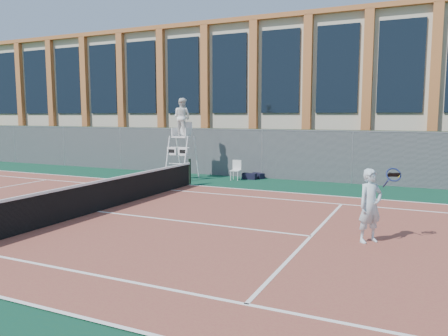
% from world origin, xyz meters
% --- Properties ---
extents(ground, '(120.00, 120.00, 0.00)m').
position_xyz_m(ground, '(0.00, 0.00, 0.00)').
color(ground, '#233814').
extents(apron, '(36.00, 20.00, 0.01)m').
position_xyz_m(apron, '(0.00, 1.00, 0.01)').
color(apron, '#0D3D2C').
rests_on(apron, ground).
extents(tennis_court, '(23.77, 10.97, 0.02)m').
position_xyz_m(tennis_court, '(0.00, 0.00, 0.02)').
color(tennis_court, brown).
rests_on(tennis_court, apron).
extents(tennis_net, '(0.10, 11.30, 1.10)m').
position_xyz_m(tennis_net, '(0.00, 0.00, 0.54)').
color(tennis_net, black).
rests_on(tennis_net, ground).
extents(fence, '(40.00, 0.06, 2.20)m').
position_xyz_m(fence, '(0.00, 8.80, 1.10)').
color(fence, '#595E60').
rests_on(fence, ground).
extents(hedge, '(40.00, 1.40, 2.20)m').
position_xyz_m(hedge, '(0.00, 10.00, 1.10)').
color(hedge, black).
rests_on(hedge, ground).
extents(building, '(45.00, 10.60, 8.22)m').
position_xyz_m(building, '(0.00, 17.95, 4.15)').
color(building, '#BFB49E').
rests_on(building, ground).
extents(umpire_chair, '(1.03, 1.58, 3.68)m').
position_xyz_m(umpire_chair, '(-1.18, 7.05, 2.69)').
color(umpire_chair, white).
rests_on(umpire_chair, ground).
extents(plastic_chair, '(0.43, 0.43, 0.88)m').
position_xyz_m(plastic_chair, '(1.16, 7.75, 0.53)').
color(plastic_chair, silver).
rests_on(plastic_chair, apron).
extents(sports_bag_near, '(0.65, 0.29, 0.27)m').
position_xyz_m(sports_bag_near, '(1.63, 8.16, 0.15)').
color(sports_bag_near, black).
rests_on(sports_bag_near, apron).
extents(sports_bag_far, '(0.66, 0.57, 0.25)m').
position_xyz_m(sports_bag_far, '(1.90, 8.60, 0.13)').
color(sports_bag_far, black).
rests_on(sports_bag_far, apron).
extents(tennis_player, '(0.98, 0.79, 1.68)m').
position_xyz_m(tennis_player, '(7.70, 0.09, 0.87)').
color(tennis_player, silver).
rests_on(tennis_player, tennis_court).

